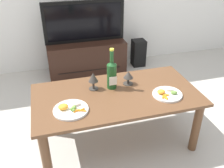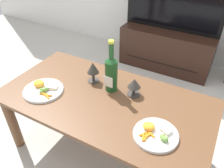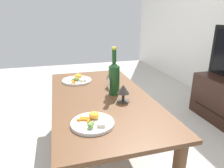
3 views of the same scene
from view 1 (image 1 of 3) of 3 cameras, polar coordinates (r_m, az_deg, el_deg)
The scene contains 10 objects.
ground_plane at distance 2.36m, azimuth 0.92°, elevation -12.65°, with size 6.40×6.40×0.00m, color #B7B2A8.
dining_table at distance 2.10m, azimuth 1.01°, elevation -4.16°, with size 1.36×0.70×0.50m.
tv_stand at distance 3.40m, azimuth -5.89°, elevation 6.12°, with size 1.02×0.45×0.46m.
tv_screen at distance 3.24m, azimuth -6.34°, elevation 14.02°, with size 1.03×0.05×0.52m.
floor_speaker at distance 3.64m, azimuth 6.06°, elevation 7.11°, with size 0.18×0.18×0.38m, color black.
wine_bottle at distance 2.07m, azimuth -0.05°, elevation 2.44°, with size 0.08×0.08×0.36m.
goblet_left at distance 2.07m, azimuth -4.33°, elevation 1.33°, with size 0.08×0.08×0.15m.
goblet_right at distance 2.15m, azimuth 3.76°, elevation 1.91°, with size 0.09×0.09×0.12m.
dinner_plate_left at distance 1.87m, azimuth -9.49°, elevation -5.68°, with size 0.26×0.26×0.05m.
dinner_plate_right at distance 2.07m, azimuth 12.53°, elevation -2.19°, with size 0.24×0.24×0.05m.
Camera 1 is at (-0.51, -1.66, 1.60)m, focal length 39.88 mm.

